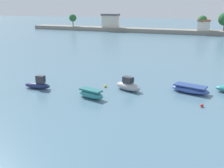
# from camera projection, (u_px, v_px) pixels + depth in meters

# --- Properties ---
(moored_boat_3) EXTENTS (3.45, 1.43, 1.66)m
(moored_boat_3) POSITION_uv_depth(u_px,v_px,m) (38.00, 84.00, 31.33)
(moored_boat_3) COLOR navy
(moored_boat_3) RESTS_ON ground
(moored_boat_4) EXTENTS (3.40, 1.86, 1.02)m
(moored_boat_4) POSITION_uv_depth(u_px,v_px,m) (91.00, 94.00, 28.07)
(moored_boat_4) COLOR teal
(moored_boat_4) RESTS_ON ground
(moored_boat_5) EXTENTS (3.68, 2.38, 1.66)m
(moored_boat_5) POSITION_uv_depth(u_px,v_px,m) (128.00, 86.00, 30.68)
(moored_boat_5) COLOR #9E9EA3
(moored_boat_5) RESTS_ON ground
(moored_boat_6) EXTENTS (4.79, 2.79, 0.90)m
(moored_boat_6) POSITION_uv_depth(u_px,v_px,m) (190.00, 89.00, 29.90)
(moored_boat_6) COLOR #3856A8
(moored_boat_6) RESTS_ON ground
(mooring_buoy_1) EXTENTS (0.35, 0.35, 0.35)m
(mooring_buoy_1) POSITION_uv_depth(u_px,v_px,m) (105.00, 86.00, 31.91)
(mooring_buoy_1) COLOR yellow
(mooring_buoy_1) RESTS_ON ground
(mooring_buoy_2) EXTENTS (0.34, 0.34, 0.34)m
(mooring_buoy_2) POSITION_uv_depth(u_px,v_px,m) (202.00, 105.00, 25.71)
(mooring_buoy_2) COLOR red
(mooring_buoy_2) RESTS_ON ground
(distant_shoreline) EXTENTS (101.28, 6.74, 7.55)m
(distant_shoreline) POSITION_uv_depth(u_px,v_px,m) (162.00, 28.00, 94.79)
(distant_shoreline) COLOR gray
(distant_shoreline) RESTS_ON ground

